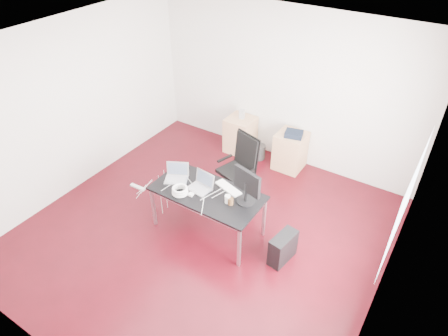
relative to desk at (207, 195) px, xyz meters
The scene contains 18 objects.
room_shell 0.73m from the desk, 81.33° to the right, with size 5.00×5.00×5.00m.
desk is the anchor object (origin of this frame).
office_chair 0.99m from the desk, 92.96° to the left, with size 0.59×0.61×1.08m.
filing_cabinet_left 2.31m from the desk, 108.79° to the left, with size 0.50×0.50×0.70m, color tan.
filing_cabinet_right 2.21m from the desk, 81.66° to the left, with size 0.50×0.50×0.70m, color tan.
pc_tower 1.28m from the desk, ahead, with size 0.20×0.45×0.44m, color black.
wastebasket 2.20m from the desk, 97.76° to the left, with size 0.24×0.24×0.28m, color black.
power_strip 1.74m from the desk, behind, with size 0.30×0.06×0.04m, color white.
laptop_left 0.57m from the desk, behind, with size 0.41×0.38×0.23m.
laptop_right 0.17m from the desk, 166.35° to the left, with size 0.36×0.29×0.23m.
monitor 0.67m from the desk, 13.13° to the left, with size 0.45×0.26×0.51m.
keyboard 0.32m from the desk, 47.14° to the left, with size 0.44×0.14×0.02m, color white.
cup_white 0.38m from the desk, ahead, with size 0.08×0.08×0.12m, color white.
cup_brown 0.43m from the desk, ahead, with size 0.08×0.08×0.10m, color #4F331B.
cable_coil 0.40m from the desk, 142.68° to the right, with size 0.24×0.24×0.11m.
power_adapter 0.25m from the desk, 130.29° to the right, with size 0.07×0.07×0.03m, color white.
speaker 2.30m from the desk, 108.37° to the left, with size 0.09×0.08×0.18m, color #9E9E9E.
navy_garment 2.15m from the desk, 80.13° to the left, with size 0.30×0.24×0.09m, color black.
Camera 1 is at (2.61, -3.49, 4.32)m, focal length 32.00 mm.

